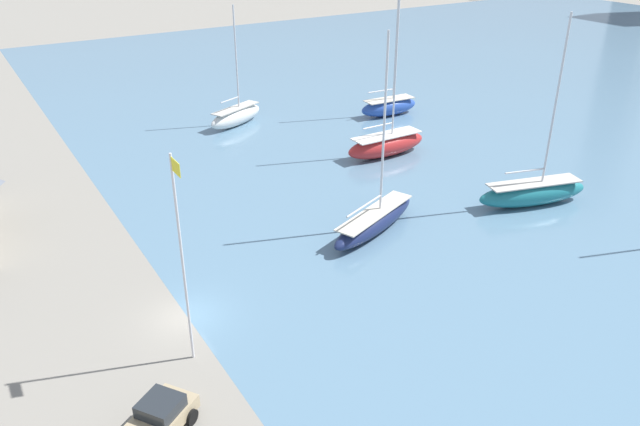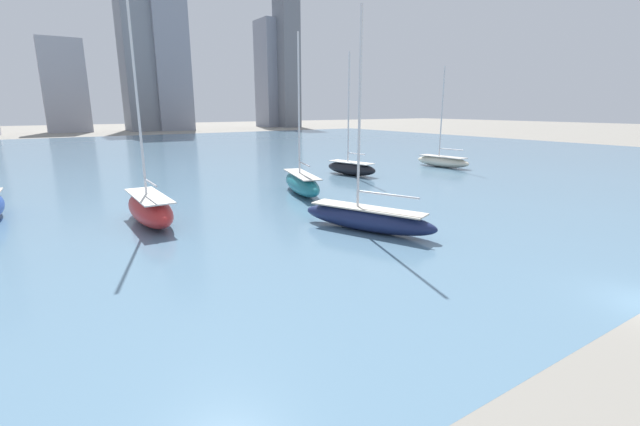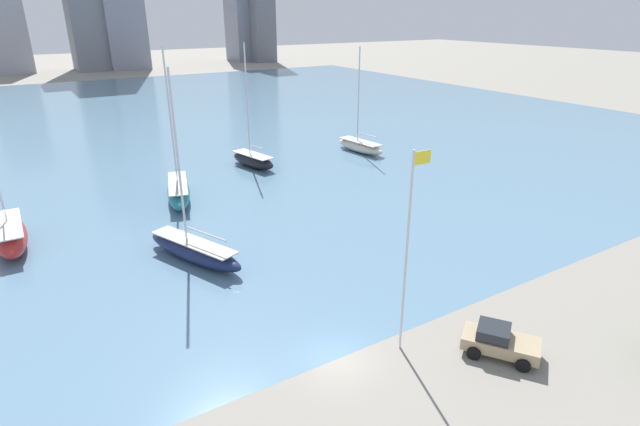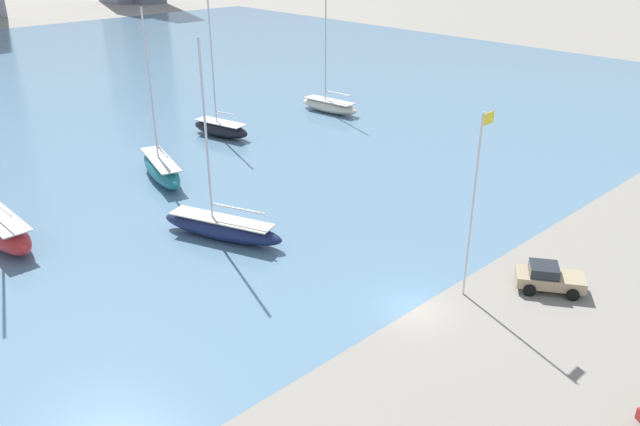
# 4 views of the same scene
# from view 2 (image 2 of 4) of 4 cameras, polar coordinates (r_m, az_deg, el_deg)

# --- Properties ---
(harbor_water) EXTENTS (180.00, 140.00, 0.00)m
(harbor_water) POSITION_cam_2_polar(r_m,az_deg,el_deg) (79.85, -17.46, 7.15)
(harbor_water) COLOR slate
(harbor_water) RESTS_ON ground_plane
(distant_city_skyline) EXTENTS (164.31, 21.09, 69.62)m
(distant_city_skyline) POSITION_cam_2_polar(r_m,az_deg,el_deg) (177.58, -26.13, 19.02)
(distant_city_skyline) COLOR slate
(distant_city_skyline) RESTS_ON ground_plane
(sailboat_black) EXTENTS (3.90, 7.95, 15.11)m
(sailboat_black) POSITION_cam_2_polar(r_m,az_deg,el_deg) (55.46, 4.16, 6.08)
(sailboat_black) COLOR black
(sailboat_black) RESTS_ON harbor_water
(sailboat_red) EXTENTS (2.59, 8.92, 16.84)m
(sailboat_red) POSITION_cam_2_polar(r_m,az_deg,el_deg) (34.25, -21.76, 0.62)
(sailboat_red) COLOR #B72828
(sailboat_red) RESTS_ON harbor_water
(sailboat_teal) EXTENTS (4.74, 9.98, 15.44)m
(sailboat_teal) POSITION_cam_2_polar(r_m,az_deg,el_deg) (43.02, -2.46, 4.03)
(sailboat_teal) COLOR #1E757F
(sailboat_teal) RESTS_ON harbor_water
(sailboat_navy) EXTENTS (5.80, 10.28, 14.91)m
(sailboat_navy) POSITION_cam_2_polar(r_m,az_deg,el_deg) (30.22, 6.26, -0.60)
(sailboat_navy) COLOR #19234C
(sailboat_navy) RESTS_ON harbor_water
(sailboat_cream) EXTENTS (3.41, 8.86, 14.16)m
(sailboat_cream) POSITION_cam_2_polar(r_m,az_deg,el_deg) (65.60, 16.01, 6.71)
(sailboat_cream) COLOR beige
(sailboat_cream) RESTS_ON harbor_water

